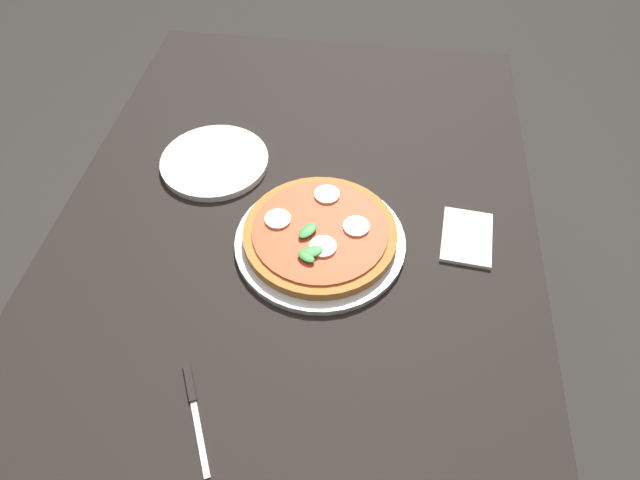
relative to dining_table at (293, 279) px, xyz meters
name	(u,v)px	position (x,y,z in m)	size (l,w,h in m)	color
ground_plane	(302,411)	(0.00, 0.00, -0.66)	(6.00, 6.00, 0.00)	#2D2B28
dining_table	(293,279)	(0.00, 0.00, 0.00)	(1.40, 0.90, 0.76)	black
serving_tray	(320,241)	(-0.01, 0.05, 0.11)	(0.31, 0.31, 0.01)	silver
pizza	(320,233)	(-0.02, 0.05, 0.13)	(0.28, 0.28, 0.03)	#B27033
plate_white	(215,161)	(-0.20, -0.19, 0.11)	(0.22, 0.22, 0.01)	white
napkin	(467,237)	(-0.06, 0.32, 0.11)	(0.13, 0.09, 0.01)	white
knife	(194,403)	(0.32, -0.09, 0.10)	(0.16, 0.08, 0.01)	black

